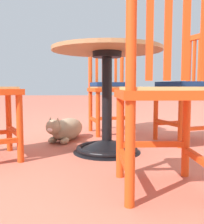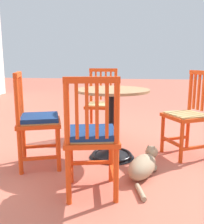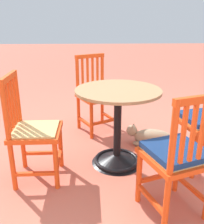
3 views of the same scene
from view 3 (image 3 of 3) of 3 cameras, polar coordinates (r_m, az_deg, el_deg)
ground_plane at (r=2.73m, az=3.47°, el=-8.76°), size 24.00×24.00×0.00m
cafe_table at (r=2.42m, az=3.38°, el=-5.20°), size 0.76×0.76×0.73m
orange_chair_by_planter at (r=1.81m, az=16.30°, el=-9.43°), size 0.51×0.51×0.91m
orange_chair_near_fence at (r=3.10m, az=-1.35°, el=3.56°), size 0.54×0.54×0.91m
orange_chair_facing_out at (r=2.21m, az=-15.07°, el=-4.20°), size 0.40×0.40×0.91m
tabby_cat at (r=2.86m, az=10.75°, el=-5.55°), size 0.74×0.34×0.23m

